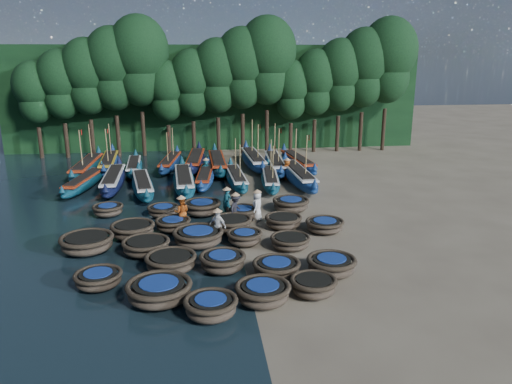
{
  "coord_description": "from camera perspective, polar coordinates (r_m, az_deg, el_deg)",
  "views": [
    {
      "loc": [
        -1.96,
        -26.62,
        9.36
      ],
      "look_at": [
        1.46,
        1.76,
        1.3
      ],
      "focal_mm": 35.0,
      "sensor_mm": 36.0,
      "label": 1
    }
  ],
  "objects": [
    {
      "name": "tree_3",
      "position": [
        47.18,
        -16.03,
        13.51
      ],
      "size": [
        4.92,
        4.92,
        11.6
      ],
      "color": "black",
      "rests_on": "ground"
    },
    {
      "name": "coracle_21",
      "position": [
        29.77,
        -10.55,
        -2.08
      ],
      "size": [
        2.1,
        2.1,
        0.66
      ],
      "rotation": [
        0.0,
        0.0,
        -0.24
      ],
      "color": "#4B3D2F",
      "rests_on": "ground"
    },
    {
      "name": "tree_4",
      "position": [
        46.88,
        -13.23,
        14.51
      ],
      "size": [
        5.34,
        5.34,
        12.58
      ],
      "color": "black",
      "rests_on": "ground"
    },
    {
      "name": "tree_2",
      "position": [
        47.61,
        -18.76,
        12.49
      ],
      "size": [
        4.51,
        4.51,
        10.63
      ],
      "color": "black",
      "rests_on": "ground"
    },
    {
      "name": "fisherman_2",
      "position": [
        27.66,
        -8.49,
        -2.2
      ],
      "size": [
        0.86,
        0.68,
        1.94
      ],
      "rotation": [
        0.0,
        0.0,
        3.12
      ],
      "color": "#B24F17",
      "rests_on": "ground"
    },
    {
      "name": "coracle_9",
      "position": [
        22.01,
        8.62,
        -8.26
      ],
      "size": [
        2.42,
        2.42,
        0.82
      ],
      "rotation": [
        0.0,
        0.0,
        0.23
      ],
      "color": "#4B3D2F",
      "rests_on": "ground"
    },
    {
      "name": "long_boat_11",
      "position": [
        41.1,
        -13.78,
        2.83
      ],
      "size": [
        1.75,
        7.34,
        1.29
      ],
      "rotation": [
        0.0,
        0.0,
        0.07
      ],
      "color": "#0F4255",
      "rests_on": "ground"
    },
    {
      "name": "long_boat_7",
      "position": [
        35.87,
        1.65,
        1.46
      ],
      "size": [
        2.02,
        7.53,
        3.21
      ],
      "rotation": [
        0.0,
        0.0,
        -0.1
      ],
      "color": "#0F4255",
      "rests_on": "ground"
    },
    {
      "name": "coracle_19",
      "position": [
        27.03,
        7.86,
        -3.77
      ],
      "size": [
        2.5,
        2.5,
        0.69
      ],
      "rotation": [
        0.0,
        0.0,
        0.37
      ],
      "color": "#4B3D2F",
      "rests_on": "ground"
    },
    {
      "name": "coracle_22",
      "position": [
        29.7,
        -6.2,
        -1.74
      ],
      "size": [
        2.29,
        2.29,
        0.83
      ],
      "rotation": [
        0.0,
        0.0,
        0.07
      ],
      "color": "#4B3D2F",
      "rests_on": "ground"
    },
    {
      "name": "tree_12",
      "position": [
        48.6,
        9.59,
        13.13
      ],
      "size": [
        4.51,
        4.51,
        10.63
      ],
      "color": "black",
      "rests_on": "ground"
    },
    {
      "name": "long_boat_9",
      "position": [
        41.39,
        -18.76,
        2.69
      ],
      "size": [
        1.92,
        8.98,
        3.82
      ],
      "rotation": [
        0.0,
        0.0,
        -0.04
      ],
      "color": "#0F4255",
      "rests_on": "ground"
    },
    {
      "name": "long_boat_12",
      "position": [
        41.82,
        -9.78,
        3.31
      ],
      "size": [
        2.3,
        7.63,
        3.27
      ],
      "rotation": [
        0.0,
        0.0,
        -0.13
      ],
      "color": "navy",
      "rests_on": "ground"
    },
    {
      "name": "ground",
      "position": [
        28.29,
        -2.51,
        -3.59
      ],
      "size": [
        120.0,
        120.0,
        0.0
      ],
      "primitive_type": "plane",
      "color": "gray",
      "rests_on": "ground"
    },
    {
      "name": "long_boat_17",
      "position": [
        41.36,
        4.8,
        3.42
      ],
      "size": [
        2.43,
        8.44,
        1.5
      ],
      "rotation": [
        0.0,
        0.0,
        0.12
      ],
      "color": "navy",
      "rests_on": "ground"
    },
    {
      "name": "tree_5",
      "position": [
        46.81,
        -10.17,
        11.36
      ],
      "size": [
        3.68,
        3.68,
        8.68
      ],
      "color": "black",
      "rests_on": "ground"
    },
    {
      "name": "long_boat_5",
      "position": [
        36.7,
        -5.85,
        1.69
      ],
      "size": [
        1.99,
        7.44,
        1.32
      ],
      "rotation": [
        0.0,
        0.0,
        -0.1
      ],
      "color": "navy",
      "rests_on": "ground"
    },
    {
      "name": "tree_7",
      "position": [
        46.71,
        -4.46,
        13.2
      ],
      "size": [
        4.51,
        4.51,
        10.63
      ],
      "color": "black",
      "rests_on": "ground"
    },
    {
      "name": "coracle_13",
      "position": [
        25.05,
        -1.32,
        -5.19
      ],
      "size": [
        2.1,
        2.1,
        0.71
      ],
      "rotation": [
        0.0,
        0.0,
        0.33
      ],
      "color": "#4B3D2F",
      "rests_on": "ground"
    },
    {
      "name": "long_boat_10",
      "position": [
        42.56,
        -16.46,
        3.19
      ],
      "size": [
        2.1,
        8.53,
        3.63
      ],
      "rotation": [
        0.0,
        0.0,
        0.07
      ],
      "color": "navy",
      "rests_on": "ground"
    },
    {
      "name": "fisherman_5",
      "position": [
        38.31,
        -5.73,
        2.74
      ],
      "size": [
        1.39,
        1.14,
        1.69
      ],
      "rotation": [
        0.0,
        0.0,
        0.59
      ],
      "color": "#175561",
      "rests_on": "ground"
    },
    {
      "name": "long_boat_1",
      "position": [
        37.08,
        -19.03,
        1.06
      ],
      "size": [
        2.57,
        7.46,
        1.33
      ],
      "rotation": [
        0.0,
        0.0,
        -0.17
      ],
      "color": "#0F4255",
      "rests_on": "ground"
    },
    {
      "name": "coracle_15",
      "position": [
        26.64,
        -13.9,
        -4.23
      ],
      "size": [
        2.46,
        2.46,
        0.82
      ],
      "rotation": [
        0.0,
        0.0,
        0.18
      ],
      "color": "#4B3D2F",
      "rests_on": "ground"
    },
    {
      "name": "coracle_6",
      "position": [
        22.47,
        -9.71,
        -7.87
      ],
      "size": [
        2.78,
        2.78,
        0.78
      ],
      "rotation": [
        0.0,
        0.0,
        -0.39
      ],
      "color": "#4B3D2F",
      "rests_on": "ground"
    },
    {
      "name": "tree_11",
      "position": [
        48.04,
        6.85,
        12.4
      ],
      "size": [
        4.09,
        4.09,
        9.65
      ],
      "color": "black",
      "rests_on": "ground"
    },
    {
      "name": "fisherman_1",
      "position": [
        29.08,
        -3.34,
        -1.06
      ],
      "size": [
        0.74,
        0.75,
        1.94
      ],
      "rotation": [
        0.0,
        0.0,
        5.45
      ],
      "color": "#175561",
      "rests_on": "ground"
    },
    {
      "name": "coracle_24",
      "position": [
        30.29,
        4.01,
        -1.38
      ],
      "size": [
        2.57,
        2.57,
        0.79
      ],
      "rotation": [
        0.0,
        0.0,
        0.29
      ],
      "color": "#4B3D2F",
      "rests_on": "ground"
    },
    {
      "name": "long_boat_6",
      "position": [
        36.12,
        -2.26,
        1.57
      ],
      "size": [
        1.68,
        7.67,
        3.26
      ],
      "rotation": [
        0.0,
        0.0,
        0.05
      ],
      "color": "#0F4255",
      "rests_on": "ground"
    },
    {
      "name": "coracle_1",
      "position": [
        19.92,
        -11.01,
        -11.02
      ],
      "size": [
        2.59,
        2.59,
        0.85
      ],
      "rotation": [
        0.0,
        0.0,
        0.06
      ],
      "color": "#4B3D2F",
      "rests_on": "ground"
    },
    {
      "name": "coracle_14",
      "position": [
        24.67,
        3.95,
        -5.66
      ],
      "size": [
        2.14,
        2.14,
        0.65
      ],
      "rotation": [
        0.0,
        0.0,
        0.17
      ],
      "color": "#4B3D2F",
      "rests_on": "ground"
    },
    {
      "name": "coracle_10",
      "position": [
        25.48,
        -18.76,
        -5.52
      ],
      "size": [
        2.74,
        2.74,
        0.85
      ],
      "rotation": [
        0.0,
        0.0,
        -0.15
      ],
      "color": "#4B3D2F",
      "rests_on": "ground"
    },
    {
      "name": "long_boat_2",
      "position": [
        36.79,
        -15.99,
        1.32
      ],
      "size": [
        1.82,
        8.65,
        1.52
      ],
      "rotation": [
        0.0,
        0.0,
        0.04
      ],
      "color": "black",
      "rests_on": "ground"
    },
    {
      "name": "tree_0",
      "position": [
        48.81,
        -24.0,
        10.44
      ],
      "size": [
        3.68,
        3.68,
        8.68
      ],
      "color": "black",
      "rests_on": "ground"
    },
    {
      "name": "long_boat_13",
      "position": [
        41.84,
        -6.93,
        3.54
      ],
      "size": [
        2.25,
        8.8,
        1.55
      ],
      "rotation": [
        0.0,
        0.0,
        -0.08
      ],
      "color": "black",
      "rests_on": "ground"
    },
    {
      "name": "long_boat_15",
      "position": [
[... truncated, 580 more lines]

